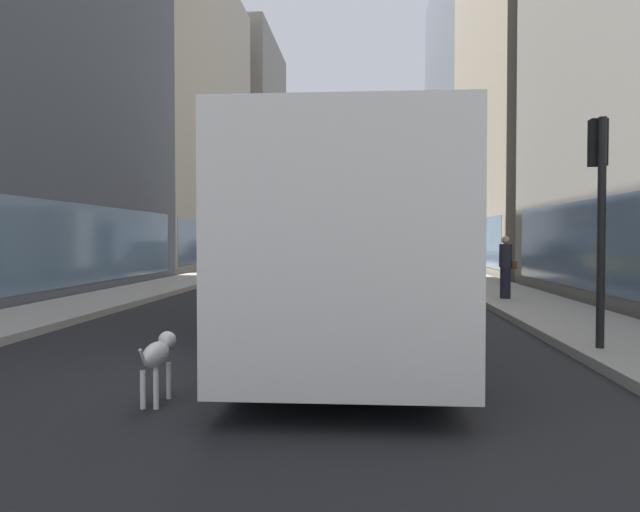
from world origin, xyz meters
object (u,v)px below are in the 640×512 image
at_px(car_silver_sedan, 292,255).
at_px(traffic_light_near, 600,193).
at_px(transit_bus, 352,238).
at_px(pedestrian_with_handbag, 506,267).
at_px(car_black_suv, 316,250).
at_px(box_truck, 305,241).
at_px(dalmatian_dog, 158,355).
at_px(car_yellow_taxi, 399,262).

height_order(car_silver_sedan, traffic_light_near, traffic_light_near).
distance_m(transit_bus, pedestrian_with_handbag, 7.13).
xyz_separation_m(car_silver_sedan, car_black_suv, (0.00, 17.69, 0.00)).
bearing_deg(traffic_light_near, box_truck, 109.09).
relative_size(car_black_suv, dalmatian_dog, 4.59).
distance_m(car_yellow_taxi, pedestrian_with_handbag, 8.70).
height_order(car_silver_sedan, car_black_suv, same).
bearing_deg(car_black_suv, dalmatian_dog, -87.54).
relative_size(car_silver_sedan, car_black_suv, 0.93).
height_order(car_yellow_taxi, box_truck, box_truck).
relative_size(dalmatian_dog, pedestrian_with_handbag, 0.57).
distance_m(car_yellow_taxi, traffic_light_near, 16.13).
distance_m(car_black_suv, dalmatian_dog, 46.72).
relative_size(car_black_suv, pedestrian_with_handbag, 2.61).
xyz_separation_m(car_yellow_taxi, car_black_suv, (-5.60, 27.79, 0.00)).
bearing_deg(dalmatian_dog, car_black_suv, 92.46).
height_order(transit_bus, car_black_suv, transit_bus).
xyz_separation_m(dalmatian_dog, traffic_light_near, (5.70, 2.98, 1.92)).
distance_m(pedestrian_with_handbag, traffic_light_near, 7.69).
relative_size(car_yellow_taxi, car_silver_sedan, 1.00).
height_order(transit_bus, car_yellow_taxi, transit_bus).
distance_m(car_black_suv, pedestrian_with_handbag, 37.03).
bearing_deg(pedestrian_with_handbag, transit_bus, -124.59).
bearing_deg(car_black_suv, car_silver_sedan, -90.00).
bearing_deg(traffic_light_near, pedestrian_with_handbag, 87.55).
height_order(box_truck, pedestrian_with_handbag, box_truck).
bearing_deg(dalmatian_dog, traffic_light_near, 27.59).
xyz_separation_m(car_black_suv, pedestrian_with_handbag, (8.02, -36.15, 0.19)).
bearing_deg(dalmatian_dog, pedestrian_with_handbag, 60.23).
relative_size(car_yellow_taxi, traffic_light_near, 1.21).
height_order(car_silver_sedan, box_truck, box_truck).
relative_size(box_truck, traffic_light_near, 2.21).
bearing_deg(car_black_suv, car_yellow_taxi, -78.61).
bearing_deg(box_truck, car_silver_sedan, 100.81).
relative_size(transit_bus, box_truck, 1.54).
xyz_separation_m(box_truck, traffic_light_near, (6.10, -17.62, 0.77)).
bearing_deg(traffic_light_near, dalmatian_dog, -152.41).
height_order(box_truck, dalmatian_dog, box_truck).
bearing_deg(transit_bus, box_truck, 98.58).
distance_m(car_silver_sedan, box_truck, 8.57).
distance_m(box_truck, dalmatian_dog, 20.64).
distance_m(transit_bus, car_black_suv, 42.18).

